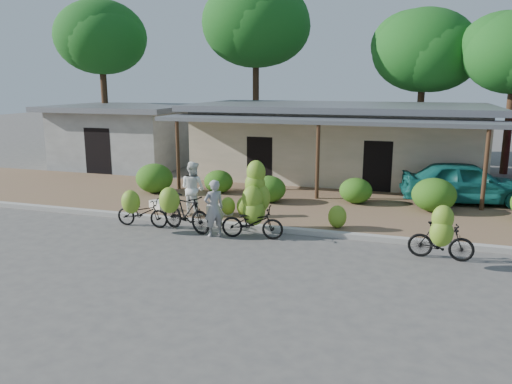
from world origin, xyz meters
TOP-DOWN VIEW (x-y plane):
  - ground at (0.00, 0.00)m, footprint 100.00×100.00m
  - sidewalk at (0.00, 5.00)m, footprint 60.00×6.00m
  - curb at (0.00, 2.00)m, footprint 60.00×0.25m
  - shop_main at (0.00, 10.93)m, footprint 13.00×8.50m
  - shop_grey at (-11.00, 10.99)m, footprint 7.00×6.00m
  - tree_back_left at (-13.69, 13.11)m, footprint 5.14×5.02m
  - tree_far_center at (-5.69, 16.11)m, footprint 6.06×6.01m
  - tree_center_right at (3.31, 16.61)m, footprint 5.44×5.34m
  - tree_near_right at (7.31, 14.61)m, footprint 4.85×4.71m
  - hedge_0 at (-6.18, 5.19)m, footprint 1.45×1.31m
  - hedge_1 at (-3.81, 5.90)m, footprint 1.13×1.02m
  - hedge_2 at (-1.53, 5.04)m, footprint 1.21×1.09m
  - hedge_3 at (1.45, 5.80)m, footprint 1.15×1.04m
  - hedge_4 at (4.04, 5.40)m, footprint 1.43×1.29m
  - bike_far_left at (-4.44, 1.16)m, footprint 1.69×1.21m
  - bike_left at (-3.00, 1.14)m, footprint 1.93×1.43m
  - bike_center at (-0.93, 1.45)m, footprint 1.82×1.27m
  - bike_right at (4.07, 0.78)m, footprint 1.60×1.15m
  - loose_banana_a at (-2.28, 2.91)m, footprint 0.47×0.40m
  - loose_banana_b at (-1.72, 2.92)m, footprint 0.52×0.44m
  - loose_banana_c at (1.29, 2.52)m, footprint 0.54×0.46m
  - sack_near at (-2.57, 2.95)m, footprint 0.92×0.61m
  - sack_far at (-4.74, 2.87)m, footprint 0.84×0.73m
  - vendor at (-2.00, 1.06)m, footprint 0.70×0.70m
  - bystander at (-3.36, 2.60)m, footprint 1.02×0.90m
  - teal_van at (5.13, 7.00)m, footprint 4.61×2.48m

SIDE VIEW (x-z plane):
  - ground at x=0.00m, z-range 0.00..0.00m
  - sidewalk at x=0.00m, z-range 0.00..0.12m
  - curb at x=0.00m, z-range 0.00..0.15m
  - sack_far at x=-4.74m, z-range 0.12..0.40m
  - sack_near at x=-2.57m, z-range 0.12..0.42m
  - loose_banana_a at x=-2.28m, z-range 0.12..0.71m
  - loose_banana_b at x=-1.72m, z-range 0.12..0.77m
  - loose_banana_c at x=1.29m, z-range 0.12..0.80m
  - bike_far_left at x=-4.44m, z-range -0.11..1.16m
  - hedge_1 at x=-3.81m, z-range 0.12..1.00m
  - hedge_3 at x=1.45m, z-range 0.12..1.02m
  - hedge_2 at x=-1.53m, z-range 0.12..1.06m
  - bike_right at x=4.07m, z-range -0.12..1.41m
  - bike_left at x=-3.00m, z-range -0.07..1.37m
  - hedge_4 at x=4.04m, z-range 0.12..1.24m
  - hedge_0 at x=-6.18m, z-range 0.12..1.25m
  - vendor at x=-2.00m, z-range 0.00..1.64m
  - bike_center at x=-0.93m, z-range -0.24..1.91m
  - teal_van at x=5.13m, z-range 0.12..1.61m
  - bystander at x=-3.36m, z-range 0.12..1.87m
  - shop_grey at x=-11.00m, z-range 0.04..3.19m
  - shop_main at x=0.00m, z-range 0.05..3.40m
  - tree_near_right at x=7.31m, z-range 1.97..9.50m
  - tree_center_right at x=3.31m, z-range 1.99..10.03m
  - tree_back_left at x=-13.69m, z-range 2.45..11.18m
  - tree_far_center at x=-5.69m, z-range 2.64..12.53m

